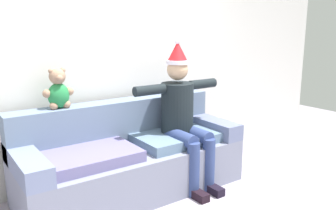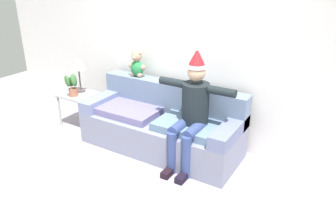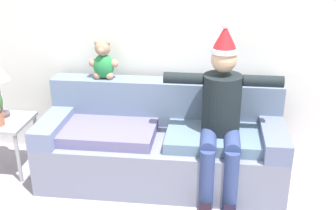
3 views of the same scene
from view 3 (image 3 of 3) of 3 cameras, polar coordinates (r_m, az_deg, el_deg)
name	(u,v)px [view 3 (image 3 of 3)]	position (r m, az deg, el deg)	size (l,w,h in m)	color
back_wall	(169,27)	(4.06, 0.09, 10.74)	(7.00, 0.10, 2.70)	silver
couch	(162,144)	(3.91, -0.77, -5.36)	(2.22, 0.87, 0.89)	slate
person_seated	(221,111)	(3.55, 7.41, -0.88)	(1.02, 0.77, 1.53)	black
teddy_bear	(103,61)	(4.00, -8.96, 6.01)	(0.29, 0.17, 0.38)	#247F42
side_table	(2,128)	(4.29, -21.97, -2.97)	(0.52, 0.49, 0.53)	#9E9FA4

